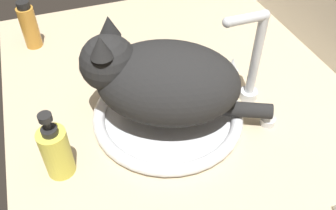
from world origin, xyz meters
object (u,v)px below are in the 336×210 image
Objects in this scene: faucet at (251,68)px; amber_bottle at (29,26)px; cat at (157,79)px; soap_pump_bottle at (56,151)px; sink_basin at (168,114)px.

faucet reaches higher than amber_bottle.
cat is 44.01cm from amber_bottle.
soap_pump_bottle is 44.46cm from amber_bottle.
cat reaches higher than sink_basin.
cat is 23.40cm from soap_pump_bottle.
faucet is 1.74× the size of amber_bottle.
sink_basin is 0.86× the size of cat.
soap_pump_bottle is at bearing -71.72° from cat.
sink_basin is 1.43× the size of faucet.
sink_basin is at bearing 64.74° from cat.
amber_bottle reaches higher than sink_basin.
cat is (-0.95, -2.02, 9.69)cm from sink_basin.
sink_basin is 20.37cm from faucet.
soap_pump_bottle is 1.15× the size of amber_bottle.
sink_basin is 2.16× the size of soap_pump_bottle.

